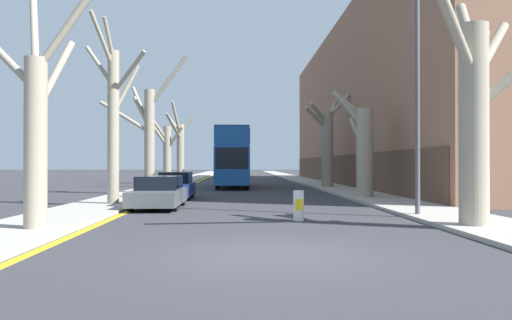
% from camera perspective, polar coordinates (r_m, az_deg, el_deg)
% --- Properties ---
extents(ground_plane, '(300.00, 300.00, 0.00)m').
position_cam_1_polar(ground_plane, '(9.93, 1.60, -10.77)').
color(ground_plane, '#333338').
extents(sidewalk_left, '(2.84, 120.00, 0.12)m').
position_cam_1_polar(sidewalk_left, '(60.05, -7.46, -2.10)').
color(sidewalk_left, '#A39E93').
rests_on(sidewalk_left, ground).
extents(sidewalk_right, '(2.84, 120.00, 0.12)m').
position_cam_1_polar(sidewalk_right, '(60.18, 4.64, -2.10)').
color(sidewalk_right, '#A39E93').
rests_on(sidewalk_right, ground).
extents(building_facade_right, '(10.08, 49.21, 13.91)m').
position_cam_1_polar(building_facade_right, '(45.85, 15.04, 6.02)').
color(building_facade_right, '#93664C').
rests_on(building_facade_right, ground).
extents(kerb_line_stripe, '(0.24, 120.00, 0.01)m').
position_cam_1_polar(kerb_line_stripe, '(59.92, -5.94, -2.16)').
color(kerb_line_stripe, yellow).
rests_on(kerb_line_stripe, ground).
extents(street_tree_left_0, '(3.72, 2.63, 7.20)m').
position_cam_1_polar(street_tree_left_0, '(14.36, -23.71, 4.48)').
color(street_tree_left_0, gray).
rests_on(street_tree_left_0, ground).
extents(street_tree_left_1, '(3.04, 2.38, 7.94)m').
position_cam_1_polar(street_tree_left_1, '(21.91, -16.00, 4.77)').
color(street_tree_left_1, gray).
rests_on(street_tree_left_1, ground).
extents(street_tree_left_2, '(5.12, 1.88, 8.13)m').
position_cam_1_polar(street_tree_left_2, '(30.03, -12.18, 2.89)').
color(street_tree_left_2, gray).
rests_on(street_tree_left_2, ground).
extents(street_tree_left_3, '(2.61, 1.34, 5.49)m').
position_cam_1_polar(street_tree_left_3, '(38.10, -10.17, 0.73)').
color(street_tree_left_3, gray).
rests_on(street_tree_left_3, ground).
extents(street_tree_left_4, '(2.92, 5.10, 7.26)m').
position_cam_1_polar(street_tree_left_4, '(45.00, -8.74, 1.42)').
color(street_tree_left_4, gray).
rests_on(street_tree_left_4, ground).
extents(street_tree_right_0, '(4.78, 3.54, 6.90)m').
position_cam_1_polar(street_tree_right_0, '(14.93, 23.85, 5.55)').
color(street_tree_right_0, gray).
rests_on(street_tree_right_0, ground).
extents(street_tree_right_1, '(1.91, 2.69, 5.78)m').
position_cam_1_polar(street_tree_right_1, '(26.25, 12.11, 1.55)').
color(street_tree_right_1, gray).
rests_on(street_tree_right_1, ground).
extents(street_tree_right_2, '(3.59, 2.23, 7.08)m').
position_cam_1_polar(street_tree_right_2, '(37.63, 8.15, 1.85)').
color(street_tree_right_2, gray).
rests_on(street_tree_right_2, ground).
extents(double_decker_bus, '(2.44, 10.95, 4.39)m').
position_cam_1_polar(double_decker_bus, '(38.39, -2.67, 0.60)').
color(double_decker_bus, '#19519E').
rests_on(double_decker_bus, ground).
extents(parked_car_0, '(1.85, 4.47, 1.29)m').
position_cam_1_polar(parked_car_0, '(20.52, -11.05, -3.69)').
color(parked_car_0, '#4C5156').
rests_on(parked_car_0, ground).
extents(parked_car_1, '(1.70, 4.00, 1.37)m').
position_cam_1_polar(parked_car_1, '(25.80, -9.18, -2.96)').
color(parked_car_1, navy).
rests_on(parked_car_1, ground).
extents(lamp_post, '(1.40, 0.20, 8.19)m').
position_cam_1_polar(lamp_post, '(17.61, 17.65, 8.64)').
color(lamp_post, '#4C4F54').
rests_on(lamp_post, ground).
extents(traffic_bollard, '(0.33, 0.34, 0.95)m').
position_cam_1_polar(traffic_bollard, '(15.75, 4.88, -5.21)').
color(traffic_bollard, white).
rests_on(traffic_bollard, ground).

